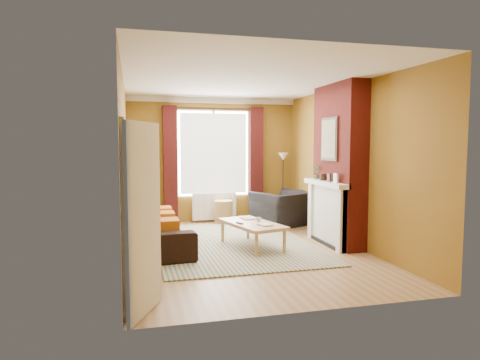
# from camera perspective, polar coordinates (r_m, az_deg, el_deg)

# --- Properties ---
(ground) EXTENTS (5.50, 5.50, 0.00)m
(ground) POSITION_cam_1_polar(r_m,az_deg,el_deg) (7.27, 0.49, -9.24)
(ground) COLOR olive
(ground) RESTS_ON ground
(room_walls) EXTENTS (3.82, 5.54, 2.83)m
(room_walls) POSITION_cam_1_polar(r_m,az_deg,el_deg) (7.50, 4.59, 1.87)
(room_walls) COLOR brown
(room_walls) RESTS_ON ground
(striped_rug) EXTENTS (2.71, 3.72, 0.02)m
(striped_rug) POSITION_cam_1_polar(r_m,az_deg,el_deg) (7.66, -1.14, -8.42)
(striped_rug) COLOR #2E5781
(striped_rug) RESTS_ON ground
(sofa) EXTENTS (1.11, 2.38, 0.67)m
(sofa) POSITION_cam_1_polar(r_m,az_deg,el_deg) (7.40, -11.14, -6.41)
(sofa) COLOR black
(sofa) RESTS_ON ground
(armchair) EXTENTS (1.46, 1.39, 0.74)m
(armchair) POSITION_cam_1_polar(r_m,az_deg,el_deg) (9.31, 5.70, -3.81)
(armchair) COLOR black
(armchair) RESTS_ON ground
(coffee_table) EXTENTS (0.97, 1.44, 0.44)m
(coffee_table) POSITION_cam_1_polar(r_m,az_deg,el_deg) (7.29, 1.60, -6.04)
(coffee_table) COLOR tan
(coffee_table) RESTS_ON ground
(wicker_stool) EXTENTS (0.49, 0.49, 0.51)m
(wicker_stool) POSITION_cam_1_polar(r_m,az_deg,el_deg) (9.54, -2.20, -4.27)
(wicker_stool) COLOR #9C7643
(wicker_stool) RESTS_ON ground
(floor_lamp) EXTENTS (0.26, 0.26, 1.57)m
(floor_lamp) POSITION_cam_1_polar(r_m,az_deg,el_deg) (9.80, 5.76, 1.70)
(floor_lamp) COLOR black
(floor_lamp) RESTS_ON ground
(book_a) EXTENTS (0.25, 0.30, 0.02)m
(book_a) POSITION_cam_1_polar(r_m,az_deg,el_deg) (7.00, 2.71, -6.02)
(book_a) COLOR #999999
(book_a) RESTS_ON coffee_table
(book_b) EXTENTS (0.25, 0.31, 0.02)m
(book_b) POSITION_cam_1_polar(r_m,az_deg,el_deg) (7.61, 0.28, -5.14)
(book_b) COLOR #999999
(book_b) RESTS_ON coffee_table
(mug) EXTENTS (0.12, 0.12, 0.08)m
(mug) POSITION_cam_1_polar(r_m,az_deg,el_deg) (7.29, 2.49, -5.33)
(mug) COLOR #999999
(mug) RESTS_ON coffee_table
(tv_remote) EXTENTS (0.10, 0.18, 0.02)m
(tv_remote) POSITION_cam_1_polar(r_m,az_deg,el_deg) (7.18, -0.05, -5.74)
(tv_remote) COLOR black
(tv_remote) RESTS_ON coffee_table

